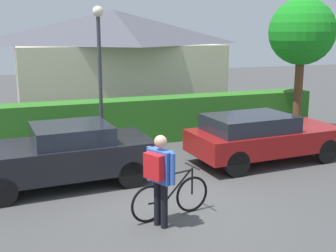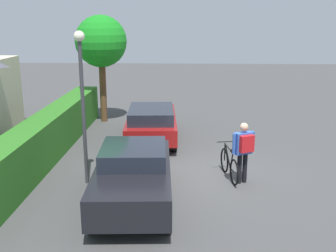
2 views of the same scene
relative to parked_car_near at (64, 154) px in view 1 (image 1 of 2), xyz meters
The scene contains 9 objects.
ground_plane 2.88m from the parked_car_near, 49.99° to the right, with size 60.00×60.00×0.00m, color #454545.
hedge_row 3.70m from the parked_car_near, 61.13° to the left, with size 14.36×0.90×1.42m, color #2E7322.
house_distant 9.10m from the parked_car_near, 69.33° to the left, with size 8.38×5.95×4.40m.
parked_car_near is the anchor object (origin of this frame).
parked_car_far 5.27m from the parked_car_near, ahead, with size 4.29×2.03×1.34m.
bicycle 3.06m from the parked_car_near, 56.08° to the right, with size 1.69×0.52×0.96m.
person_rider 3.18m from the parked_car_near, 64.77° to the right, with size 0.50×0.63×1.73m.
street_lamp 2.71m from the parked_car_near, 51.16° to the left, with size 0.28×0.28×4.15m.
tree_kerbside 8.89m from the parked_car_near, 16.14° to the left, with size 2.20×2.20×4.60m.
Camera 1 is at (-2.80, -7.68, 3.52)m, focal length 45.98 mm.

